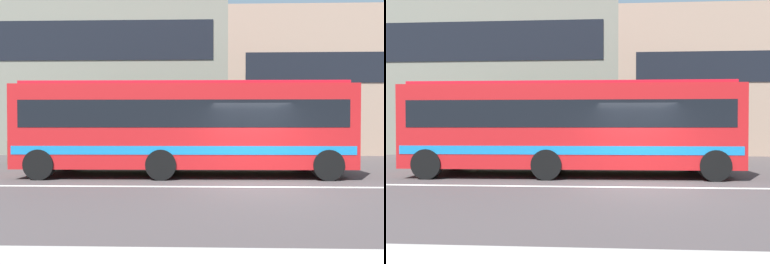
# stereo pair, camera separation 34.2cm
# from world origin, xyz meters

# --- Properties ---
(ground_plane) EXTENTS (160.00, 160.00, 0.00)m
(ground_plane) POSITION_xyz_m (0.00, 0.00, 0.00)
(ground_plane) COLOR #433B3B
(lane_centre_line) EXTENTS (60.00, 0.16, 0.01)m
(lane_centre_line) POSITION_xyz_m (0.00, 0.00, 0.00)
(lane_centre_line) COLOR silver
(lane_centre_line) RESTS_ON ground_plane
(hedge_row_far) EXTENTS (13.54, 1.10, 1.09)m
(hedge_row_far) POSITION_xyz_m (-3.81, 5.89, 0.54)
(hedge_row_far) COLOR #2D5328
(hedge_row_far) RESTS_ON ground_plane
(apartment_block_left) EXTENTS (22.00, 10.23, 11.89)m
(apartment_block_left) POSITION_xyz_m (-11.03, 15.09, 5.95)
(apartment_block_left) COLOR gray
(apartment_block_left) RESTS_ON ground_plane
(transit_bus) EXTENTS (11.40, 2.69, 3.26)m
(transit_bus) POSITION_xyz_m (-2.26, 2.29, 1.79)
(transit_bus) COLOR red
(transit_bus) RESTS_ON ground_plane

